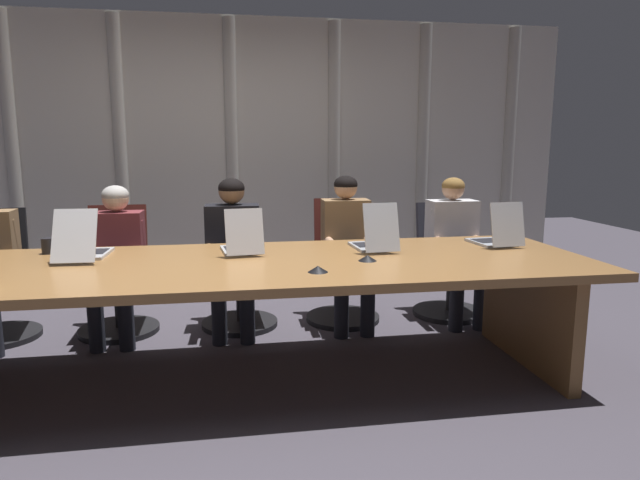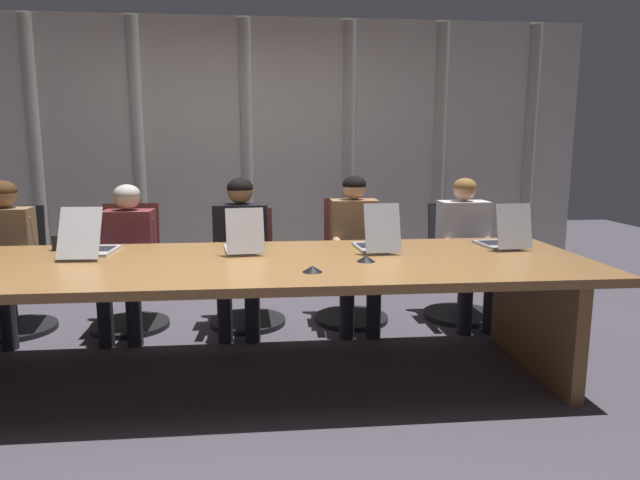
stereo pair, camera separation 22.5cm
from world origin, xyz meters
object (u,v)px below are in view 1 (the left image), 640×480
at_px(coffee_mug_near, 49,246).
at_px(conference_mic_left_side, 367,258).
at_px(conference_mic_middle, 318,269).
at_px(office_chair_left_mid, 118,285).
at_px(office_chair_right_end, 447,273).
at_px(person_right_mid, 347,243).
at_px(office_chair_right_mid, 342,275).
at_px(laptop_right_end, 496,237).
at_px(office_chair_center, 238,282).
at_px(laptop_left_mid, 84,248).
at_px(laptop_right_mid, 374,240).
at_px(laptop_center, 242,244).
at_px(person_right_end, 455,241).
at_px(person_left_mid, 116,253).
at_px(person_center, 233,245).

xyz_separation_m(coffee_mug_near, conference_mic_left_side, (1.93, -0.54, -0.03)).
bearing_deg(conference_mic_middle, office_chair_left_mid, 132.40).
bearing_deg(coffee_mug_near, conference_mic_left_side, -15.75).
height_order(office_chair_right_end, person_right_mid, person_right_mid).
distance_m(office_chair_right_mid, person_right_mid, 0.34).
relative_size(laptop_right_end, coffee_mug_near, 3.15).
bearing_deg(office_chair_center, laptop_left_mid, -50.64).
xyz_separation_m(laptop_left_mid, office_chair_center, (0.93, 0.84, -0.46)).
relative_size(laptop_right_mid, person_right_mid, 0.36).
height_order(laptop_center, office_chair_right_mid, laptop_center).
height_order(office_chair_center, conference_mic_left_side, office_chair_center).
height_order(laptop_right_end, office_chair_right_mid, laptop_right_end).
bearing_deg(office_chair_left_mid, laptop_right_end, 70.91).
relative_size(laptop_center, person_right_mid, 0.34).
distance_m(coffee_mug_near, conference_mic_left_side, 2.00).
relative_size(office_chair_right_end, conference_mic_middle, 8.51).
distance_m(laptop_left_mid, person_right_end, 2.77).
xyz_separation_m(laptop_center, person_right_mid, (0.84, 0.69, -0.14)).
xyz_separation_m(office_chair_center, person_left_mid, (-0.88, -0.16, 0.30)).
height_order(laptop_left_mid, office_chair_center, laptop_left_mid).
height_order(conference_mic_left_side, conference_mic_middle, same).
distance_m(laptop_right_mid, coffee_mug_near, 2.07).
distance_m(office_chair_right_end, person_left_mid, 2.66).
xyz_separation_m(laptop_center, office_chair_right_end, (1.74, 0.85, -0.45)).
height_order(laptop_left_mid, conference_mic_left_side, laptop_left_mid).
relative_size(laptop_left_mid, laptop_right_mid, 1.15).
relative_size(person_left_mid, person_right_end, 0.97).
relative_size(laptop_center, laptop_right_end, 1.02).
distance_m(laptop_right_end, conference_mic_middle, 1.46).
bearing_deg(person_left_mid, conference_mic_left_side, 58.35).
relative_size(office_chair_center, person_left_mid, 0.80).
bearing_deg(person_center, person_left_mid, -87.26).
bearing_deg(person_left_mid, office_chair_left_mid, -166.40).
distance_m(laptop_right_mid, person_center, 1.17).
xyz_separation_m(person_left_mid, person_right_mid, (1.73, 0.00, 0.02)).
xyz_separation_m(laptop_right_mid, laptop_right_end, (0.86, 0.02, -0.00)).
height_order(laptop_right_mid, person_left_mid, person_left_mid).
bearing_deg(person_right_end, conference_mic_middle, -46.63).
xyz_separation_m(laptop_left_mid, person_left_mid, (0.05, 0.68, -0.16)).
height_order(person_center, coffee_mug_near, person_center).
distance_m(office_chair_center, coffee_mug_near, 1.43).
relative_size(laptop_right_end, office_chair_right_end, 0.42).
height_order(office_chair_right_mid, person_right_mid, person_right_mid).
bearing_deg(conference_mic_left_side, coffee_mug_near, 164.25).
distance_m(laptop_left_mid, person_left_mid, 0.70).
xyz_separation_m(office_chair_left_mid, coffee_mug_near, (-0.26, -0.67, 0.44)).
distance_m(office_chair_right_mid, coffee_mug_near, 2.18).
xyz_separation_m(laptop_left_mid, person_center, (0.90, 0.69, -0.14)).
height_order(office_chair_right_end, coffee_mug_near, office_chair_right_end).
xyz_separation_m(office_chair_left_mid, office_chair_right_mid, (1.77, 0.00, 0.01)).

